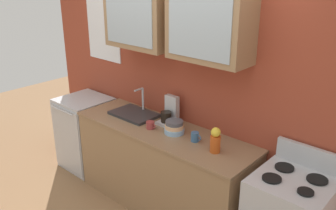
% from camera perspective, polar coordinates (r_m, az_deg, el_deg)
% --- Properties ---
extents(ground_plane, '(10.00, 10.00, 0.00)m').
position_cam_1_polar(ground_plane, '(4.15, -0.84, -15.33)').
color(ground_plane, '#936B47').
extents(back_wall_unit, '(4.21, 0.43, 2.61)m').
position_cam_1_polar(back_wall_unit, '(3.71, 2.24, 5.64)').
color(back_wall_unit, '#993D28').
rests_on(back_wall_unit, ground_plane).
extents(counter, '(2.02, 0.62, 0.92)m').
position_cam_1_polar(counter, '(3.90, -0.87, -9.90)').
color(counter, '#93704C').
rests_on(counter, ground_plane).
extents(sink_faucet, '(0.50, 0.34, 0.29)m').
position_cam_1_polar(sink_faucet, '(4.02, -5.24, -1.31)').
color(sink_faucet, '#2D2D30').
rests_on(sink_faucet, counter).
extents(bowl_stack, '(0.20, 0.20, 0.13)m').
position_cam_1_polar(bowl_stack, '(3.58, 0.99, -3.46)').
color(bowl_stack, '#8CB7E0').
rests_on(bowl_stack, counter).
extents(vase, '(0.09, 0.09, 0.23)m').
position_cam_1_polar(vase, '(3.23, 7.37, -5.47)').
color(vase, '#BF4C19').
rests_on(vase, counter).
extents(cup_near_sink, '(0.11, 0.08, 0.08)m').
position_cam_1_polar(cup_near_sink, '(3.69, -2.76, -3.14)').
color(cup_near_sink, '#993838').
rests_on(cup_near_sink, counter).
extents(cup_near_bowls, '(0.11, 0.08, 0.09)m').
position_cam_1_polar(cup_near_bowls, '(3.43, 4.23, -4.96)').
color(cup_near_bowls, '#38608C').
rests_on(cup_near_bowls, counter).
extents(dishwasher, '(0.58, 0.61, 0.92)m').
position_cam_1_polar(dishwasher, '(4.79, -12.65, -4.22)').
color(dishwasher, silver).
rests_on(dishwasher, ground_plane).
extents(coffee_maker, '(0.17, 0.20, 0.29)m').
position_cam_1_polar(coffee_maker, '(3.78, 0.22, -1.31)').
color(coffee_maker, '#B7B7BC').
rests_on(coffee_maker, counter).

